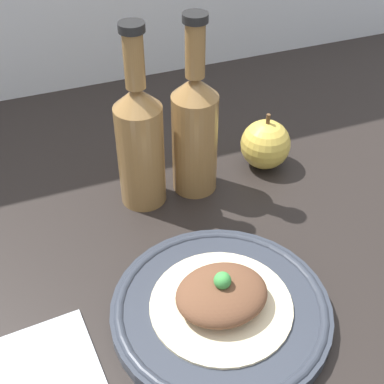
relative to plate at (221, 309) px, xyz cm
name	(u,v)px	position (x,y,z in cm)	size (l,w,h in cm)	color
ground_plane	(176,247)	(-0.60, 15.63, -3.23)	(180.00, 110.00, 4.00)	black
plate	(221,309)	(0.00, 0.00, 0.00)	(28.55, 28.55, 2.31)	#2D333D
plated_food	(222,296)	(0.00, 0.00, 2.61)	(18.41, 18.41, 6.05)	beige
cider_bottle_left	(140,141)	(-2.23, 26.48, 10.07)	(7.33, 7.33, 29.74)	olive
cider_bottle_right	(195,129)	(6.72, 26.48, 10.07)	(7.33, 7.33, 29.74)	olive
apple	(265,144)	(20.33, 27.58, 3.12)	(8.69, 8.69, 10.35)	gold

